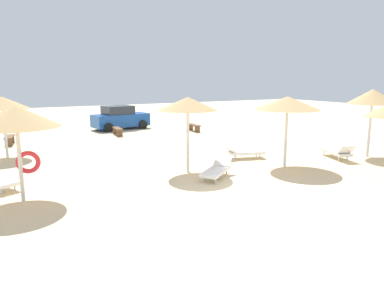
{
  "coord_description": "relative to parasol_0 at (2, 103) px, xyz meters",
  "views": [
    {
      "loc": [
        -6.19,
        -8.46,
        3.65
      ],
      "look_at": [
        0.0,
        3.0,
        1.2
      ],
      "focal_mm": 32.58,
      "sensor_mm": 36.0,
      "label": 1
    }
  ],
  "objects": [
    {
      "name": "ground_plane",
      "position": [
        6.24,
        -9.82,
        -2.55
      ],
      "size": [
        80.0,
        80.0,
        0.0
      ],
      "primitive_type": "plane",
      "color": "beige"
    },
    {
      "name": "bench_1",
      "position": [
        6.47,
        3.85,
        -2.2
      ],
      "size": [
        0.5,
        1.52,
        0.49
      ],
      "color": "brown",
      "rests_on": "ground"
    },
    {
      "name": "parasol_6",
      "position": [
        10.26,
        -7.58,
        0.11
      ],
      "size": [
        2.67,
        2.67,
        2.94
      ],
      "color": "silver",
      "rests_on": "ground"
    },
    {
      "name": "parasol_7",
      "position": [
        0.33,
        -6.97,
        -0.0
      ],
      "size": [
        2.5,
        2.5,
        2.9
      ],
      "color": "silver",
      "rests_on": "ground"
    },
    {
      "name": "parasol_0",
      "position": [
        0.0,
        0.0,
        0.0
      ],
      "size": [
        2.35,
        2.35,
        2.84
      ],
      "color": "silver",
      "rests_on": "ground"
    },
    {
      "name": "parasol_1",
      "position": [
        15.14,
        -7.97,
        0.27
      ],
      "size": [
        2.26,
        2.26,
        3.18
      ],
      "color": "silver",
      "rests_on": "ground"
    },
    {
      "name": "lounger_4",
      "position": [
        6.86,
        -7.65,
        -2.23
      ],
      "size": [
        1.89,
        1.66,
        0.71
      ],
      "color": "white",
      "rests_on": "ground"
    },
    {
      "name": "parked_car",
      "position": [
        7.46,
        6.52,
        -1.72
      ],
      "size": [
        4.22,
        2.48,
        1.72
      ],
      "color": "#194C9E",
      "rests_on": "ground"
    },
    {
      "name": "bench_2",
      "position": [
        0.17,
        3.48,
        -2.2
      ],
      "size": [
        0.59,
        1.54,
        0.49
      ],
      "color": "brown",
      "rests_on": "ground"
    },
    {
      "name": "parasol_4",
      "position": [
        6.28,
        -6.4,
        0.14
      ],
      "size": [
        2.34,
        2.34,
        2.96
      ],
      "color": "silver",
      "rests_on": "ground"
    },
    {
      "name": "lounger_6",
      "position": [
        9.63,
        -5.53,
        -2.24
      ],
      "size": [
        2.02,
        1.16,
        0.62
      ],
      "color": "white",
      "rests_on": "ground"
    },
    {
      "name": "lounger_1",
      "position": [
        13.48,
        -7.6,
        -2.23
      ],
      "size": [
        1.2,
        1.99,
        0.74
      ],
      "color": "white",
      "rests_on": "ground"
    },
    {
      "name": "bench_0",
      "position": [
        11.7,
        3.03,
        -2.2
      ],
      "size": [
        0.47,
        1.52,
        0.49
      ],
      "color": "brown",
      "rests_on": "ground"
    }
  ]
}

